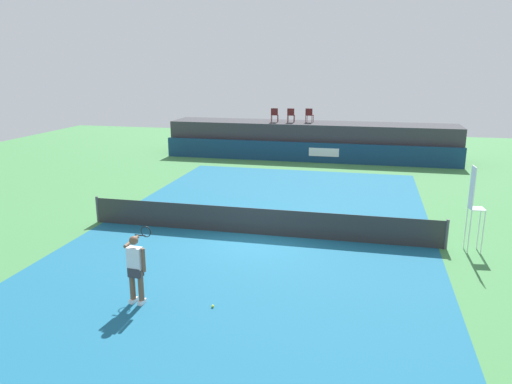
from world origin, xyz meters
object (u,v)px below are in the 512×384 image
object	(u,v)px
net_post_near	(98,209)
net_post_far	(447,234)
spectator_chair_left	(291,115)
tennis_ball	(213,306)
tennis_player	(136,267)
spectator_chair_far_left	(275,114)
spectator_chair_center	(309,115)
umpire_chair	(474,203)

from	to	relation	value
net_post_near	net_post_far	bearing A→B (deg)	0.00
spectator_chair_left	tennis_ball	world-z (taller)	spectator_chair_left
net_post_far	tennis_player	distance (m)	9.80
tennis_ball	spectator_chair_far_left	bearing A→B (deg)	96.77
spectator_chair_far_left	spectator_chair_center	bearing A→B (deg)	8.78
umpire_chair	spectator_chair_far_left	bearing A→B (deg)	121.63
spectator_chair_left	spectator_chair_center	world-z (taller)	same
umpire_chair	tennis_ball	bearing A→B (deg)	-141.33
umpire_chair	tennis_player	bearing A→B (deg)	-147.24
spectator_chair_far_left	umpire_chair	xyz separation A→B (m)	(9.23, -14.99, -1.11)
spectator_chair_center	tennis_player	xyz separation A→B (m)	(-1.65, -20.93, -1.73)
spectator_chair_far_left	net_post_far	world-z (taller)	spectator_chair_far_left
umpire_chair	tennis_player	world-z (taller)	umpire_chair
spectator_chair_far_left	tennis_ball	size ratio (longest dim) A/B	13.06
net_post_far	spectator_chair_center	bearing A→B (deg)	112.57
umpire_chair	net_post_far	xyz separation A→B (m)	(-0.70, 0.01, -1.09)
net_post_near	tennis_ball	bearing A→B (deg)	-40.95
spectator_chair_left	net_post_far	xyz separation A→B (m)	(7.50, -15.08, -2.19)
net_post_far	tennis_ball	bearing A→B (deg)	-138.23
spectator_chair_far_left	net_post_near	size ratio (longest dim) A/B	0.89
spectator_chair_center	spectator_chair_far_left	bearing A→B (deg)	-171.22
spectator_chair_left	tennis_player	xyz separation A→B (m)	(-0.51, -20.69, -1.73)
net_post_near	net_post_far	xyz separation A→B (m)	(12.40, 0.00, 0.00)
umpire_chair	tennis_player	xyz separation A→B (m)	(-8.71, -5.61, -0.63)
tennis_player	tennis_ball	size ratio (longest dim) A/B	26.03
net_post_near	tennis_player	xyz separation A→B (m)	(4.38, -5.62, 0.46)
spectator_chair_far_left	net_post_near	xyz separation A→B (m)	(-3.86, -14.98, -2.19)
spectator_chair_center	net_post_near	size ratio (longest dim) A/B	0.89
spectator_chair_far_left	tennis_player	xyz separation A→B (m)	(0.52, -20.59, -1.73)
tennis_player	net_post_far	bearing A→B (deg)	35.02
spectator_chair_center	net_post_far	distance (m)	16.73
spectator_chair_far_left	tennis_ball	xyz separation A→B (m)	(2.43, -20.43, -2.66)
spectator_chair_center	tennis_ball	bearing A→B (deg)	-89.30
net_post_far	tennis_ball	world-z (taller)	net_post_far
spectator_chair_center	net_post_near	xyz separation A→B (m)	(-6.03, -15.31, -2.19)
spectator_chair_far_left	net_post_far	distance (m)	17.38
net_post_far	tennis_player	size ratio (longest dim) A/B	0.56
spectator_chair_far_left	spectator_chair_left	xyz separation A→B (m)	(1.04, 0.10, 0.00)
spectator_chair_center	tennis_player	distance (m)	21.06
spectator_chair_left	net_post_near	size ratio (longest dim) A/B	0.89
spectator_chair_left	spectator_chair_center	bearing A→B (deg)	11.70
umpire_chair	tennis_ball	xyz separation A→B (m)	(-6.81, -5.45, -1.55)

